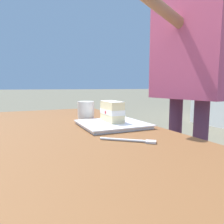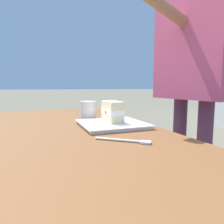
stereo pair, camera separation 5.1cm
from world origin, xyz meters
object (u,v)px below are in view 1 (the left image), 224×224
(dessert_fork, at_px, (131,140))
(cake_slice, at_px, (112,111))
(dessert_plate, at_px, (112,124))
(patio_table, at_px, (27,165))
(diner_person, at_px, (190,49))
(coffee_cup, at_px, (86,110))

(dessert_fork, bearing_deg, cake_slice, -12.03)
(dessert_plate, bearing_deg, patio_table, 107.31)
(diner_person, bearing_deg, coffee_cup, 73.23)
(dessert_fork, height_order, diner_person, diner_person)
(dessert_plate, xyz_separation_m, coffee_cup, (0.20, 0.05, 0.04))
(patio_table, xyz_separation_m, coffee_cup, (0.30, -0.28, 0.12))
(cake_slice, relative_size, coffee_cup, 1.38)
(cake_slice, bearing_deg, patio_table, 109.69)
(patio_table, bearing_deg, cake_slice, -70.31)
(dessert_plate, xyz_separation_m, dessert_fork, (-0.24, 0.05, -0.00))
(cake_slice, distance_m, coffee_cup, 0.19)
(dessert_fork, bearing_deg, diner_person, -60.45)
(patio_table, distance_m, dessert_plate, 0.36)
(patio_table, bearing_deg, dessert_plate, -72.69)
(cake_slice, height_order, coffee_cup, cake_slice)
(cake_slice, height_order, diner_person, diner_person)
(dessert_fork, relative_size, diner_person, 0.09)
(coffee_cup, bearing_deg, patio_table, 136.76)
(dessert_plate, height_order, diner_person, diner_person)
(patio_table, bearing_deg, coffee_cup, -43.24)
(dessert_plate, relative_size, cake_slice, 2.02)
(coffee_cup, bearing_deg, dessert_fork, -179.50)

